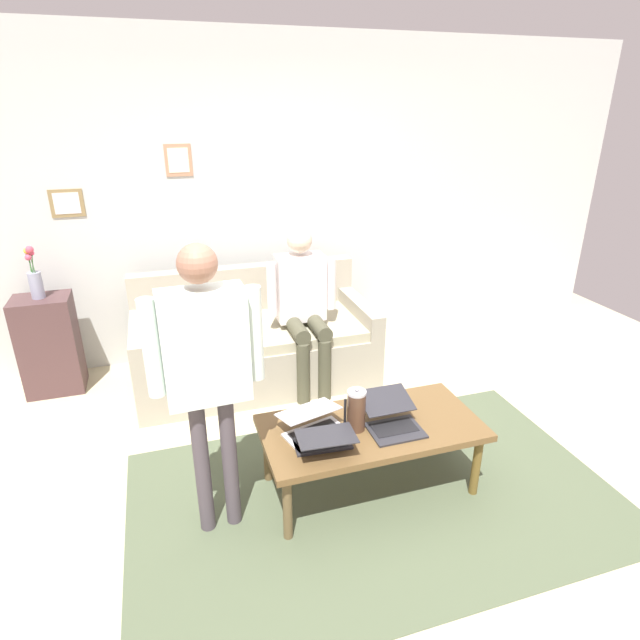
{
  "coord_description": "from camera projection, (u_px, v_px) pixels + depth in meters",
  "views": [
    {
      "loc": [
        0.92,
        2.3,
        2.14
      ],
      "look_at": [
        -0.05,
        -0.76,
        0.8
      ],
      "focal_mm": 29.12,
      "sensor_mm": 36.0,
      "label": 1
    }
  ],
  "objects": [
    {
      "name": "person_seated",
      "position": [
        303.0,
        301.0,
        4.01
      ],
      "size": [
        0.55,
        0.51,
        1.28
      ],
      "color": "#484735",
      "rests_on": "ground_plane"
    },
    {
      "name": "area_rug",
      "position": [
        375.0,
        496.0,
        3.05
      ],
      "size": [
        2.8,
        1.68,
        0.01
      ],
      "primitive_type": "cube",
      "color": "#4C583F",
      "rests_on": "ground_plane"
    },
    {
      "name": "french_press",
      "position": [
        356.0,
        410.0,
        2.89
      ],
      "size": [
        0.13,
        0.11,
        0.27
      ],
      "color": "#4C3323",
      "rests_on": "coffee_table"
    },
    {
      "name": "laptop_left",
      "position": [
        323.0,
        439.0,
        2.78
      ],
      "size": [
        0.33,
        0.34,
        0.12
      ],
      "color": "#28282D",
      "rests_on": "coffee_table"
    },
    {
      "name": "flower_vase",
      "position": [
        35.0,
        278.0,
        3.85
      ],
      "size": [
        0.09,
        0.1,
        0.41
      ],
      "color": "#8E91A9",
      "rests_on": "side_shelf"
    },
    {
      "name": "back_wall",
      "position": [
        265.0,
        202.0,
        4.52
      ],
      "size": [
        7.04,
        0.11,
        2.7
      ],
      "color": "silver",
      "rests_on": "ground_plane"
    },
    {
      "name": "coffee_table",
      "position": [
        371.0,
        431.0,
        2.99
      ],
      "size": [
        1.26,
        0.62,
        0.44
      ],
      "color": "brown",
      "rests_on": "ground_plane"
    },
    {
      "name": "side_shelf",
      "position": [
        50.0,
        345.0,
        4.06
      ],
      "size": [
        0.42,
        0.32,
        0.79
      ],
      "color": "#4A3233",
      "rests_on": "ground_plane"
    },
    {
      "name": "person_standing",
      "position": [
        206.0,
        360.0,
        2.47
      ],
      "size": [
        0.56,
        0.19,
        1.58
      ],
      "color": "#4A4249",
      "rests_on": "ground_plane"
    },
    {
      "name": "ground_plane",
      "position": [
        351.0,
        491.0,
        3.1
      ],
      "size": [
        7.68,
        7.68,
        0.0
      ],
      "primitive_type": "plane",
      "color": "#BDB38D"
    },
    {
      "name": "laptop_center",
      "position": [
        392.0,
        419.0,
        2.95
      ],
      "size": [
        0.3,
        0.37,
        0.15
      ],
      "color": "#28282D",
      "rests_on": "coffee_table"
    },
    {
      "name": "laptop_right",
      "position": [
        314.0,
        426.0,
        2.89
      ],
      "size": [
        0.4,
        0.37,
        0.13
      ],
      "color": "silver",
      "rests_on": "coffee_table"
    },
    {
      "name": "couch",
      "position": [
        255.0,
        344.0,
        4.28
      ],
      "size": [
        1.89,
        0.9,
        0.88
      ],
      "color": "#A09887",
      "rests_on": "ground_plane"
    }
  ]
}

